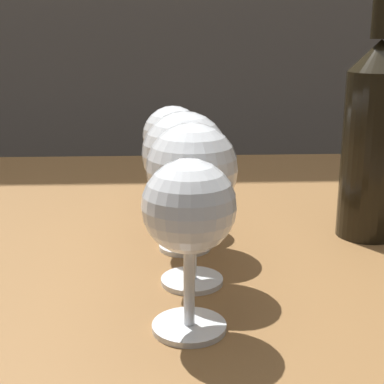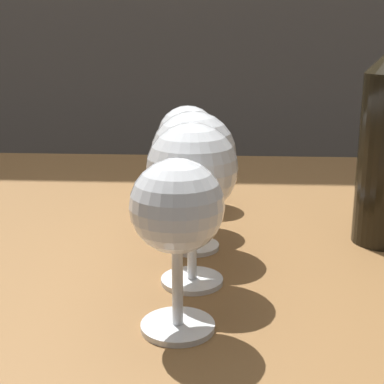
{
  "view_description": "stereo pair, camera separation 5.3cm",
  "coord_description": "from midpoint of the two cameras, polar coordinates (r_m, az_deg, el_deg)",
  "views": [
    {
      "loc": [
        0.06,
        -0.71,
        0.94
      ],
      "look_at": [
        0.08,
        -0.19,
        0.8
      ],
      "focal_mm": 54.1,
      "sensor_mm": 36.0,
      "label": 1
    },
    {
      "loc": [
        0.11,
        -0.71,
        0.94
      ],
      "look_at": [
        0.08,
        -0.19,
        0.8
      ],
      "focal_mm": 54.1,
      "sensor_mm": 36.0,
      "label": 2
    }
  ],
  "objects": [
    {
      "name": "wine_glass_port",
      "position": [
        0.7,
        -4.08,
        5.07
      ],
      "size": [
        0.07,
        0.07,
        0.15
      ],
      "color": "white",
      "rests_on": "dining_table"
    },
    {
      "name": "wine_glass_white",
      "position": [
        0.79,
        -3.26,
        4.68
      ],
      "size": [
        0.07,
        0.07,
        0.12
      ],
      "color": "white",
      "rests_on": "dining_table"
    },
    {
      "name": "wine_glass_pinot",
      "position": [
        0.53,
        -2.89,
        1.93
      ],
      "size": [
        0.08,
        0.08,
        0.16
      ],
      "color": "white",
      "rests_on": "dining_table"
    },
    {
      "name": "wine_glass_cabernet",
      "position": [
        0.62,
        -3.22,
        3.48
      ],
      "size": [
        0.09,
        0.09,
        0.15
      ],
      "color": "white",
      "rests_on": "dining_table"
    },
    {
      "name": "dining_table",
      "position": [
        0.78,
        -8.94,
        -9.14
      ],
      "size": [
        1.32,
        0.79,
        0.71
      ],
      "color": "brown",
      "rests_on": "ground_plane"
    },
    {
      "name": "wine_glass_amber",
      "position": [
        0.44,
        -3.73,
        -1.9
      ],
      "size": [
        0.07,
        0.07,
        0.14
      ],
      "color": "white",
      "rests_on": "dining_table"
    },
    {
      "name": "wine_bottle",
      "position": [
        0.68,
        15.39,
        5.58
      ],
      "size": [
        0.07,
        0.07,
        0.32
      ],
      "color": "black",
      "rests_on": "dining_table"
    }
  ]
}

